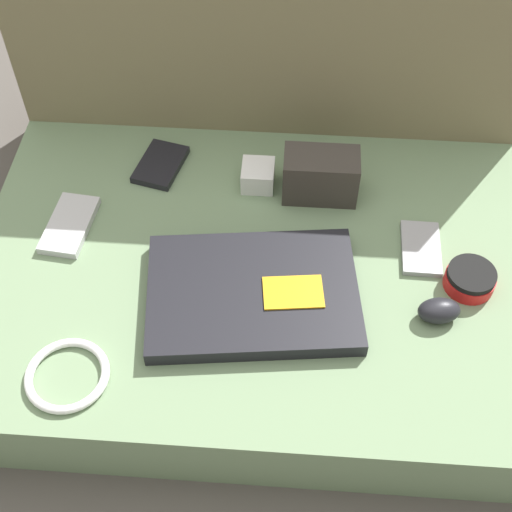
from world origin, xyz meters
TOP-DOWN VIEW (x-y plane):
  - ground_plane at (0.00, 0.00)m, footprint 8.00×8.00m
  - couch_seat at (0.00, 0.00)m, footprint 0.91×0.63m
  - couch_backrest at (0.00, 0.41)m, footprint 0.91×0.20m
  - laptop at (0.00, -0.07)m, footprint 0.34×0.26m
  - computer_mouse at (0.28, -0.08)m, footprint 0.07×0.05m
  - speaker_puck at (0.33, -0.02)m, footprint 0.08×0.08m
  - phone_silver at (-0.19, 0.21)m, footprint 0.09×0.12m
  - phone_black at (0.26, 0.05)m, footprint 0.06×0.11m
  - phone_small at (-0.31, 0.05)m, footprint 0.08×0.13m
  - camera_pouch at (0.10, 0.16)m, footprint 0.13×0.07m
  - charger_brick at (-0.01, 0.18)m, footprint 0.06×0.06m
  - cable_coil at (-0.25, -0.22)m, footprint 0.12×0.12m

SIDE VIEW (x-z plane):
  - ground_plane at x=0.00m, z-range 0.00..0.00m
  - couch_seat at x=0.00m, z-range 0.00..0.12m
  - phone_black at x=0.26m, z-range 0.12..0.13m
  - cable_coil at x=-0.25m, z-range 0.12..0.14m
  - phone_silver at x=-0.19m, z-range 0.12..0.14m
  - phone_small at x=-0.31m, z-range 0.12..0.14m
  - laptop at x=0.00m, z-range 0.12..0.15m
  - speaker_puck at x=0.33m, z-range 0.12..0.16m
  - computer_mouse at x=0.28m, z-range 0.12..0.16m
  - charger_brick at x=-0.01m, z-range 0.12..0.16m
  - camera_pouch at x=0.10m, z-range 0.12..0.21m
  - couch_backrest at x=0.00m, z-range 0.00..0.50m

